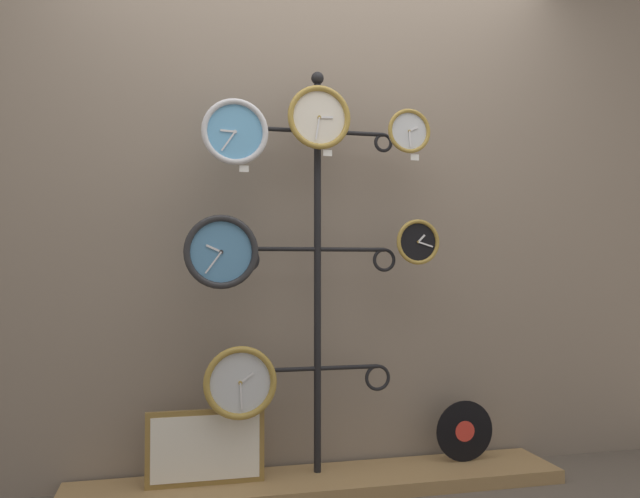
# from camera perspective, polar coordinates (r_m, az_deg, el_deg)

# --- Properties ---
(shop_wall) EXTENTS (4.40, 0.04, 2.80)m
(shop_wall) POSITION_cam_1_polar(r_m,az_deg,el_deg) (3.02, -0.93, 6.25)
(shop_wall) COLOR gray
(shop_wall) RESTS_ON ground_plane
(low_shelf) EXTENTS (2.20, 0.36, 0.06)m
(low_shelf) POSITION_cam_1_polar(r_m,az_deg,el_deg) (2.94, 0.05, -20.62)
(low_shelf) COLOR #9E7A4C
(low_shelf) RESTS_ON ground_plane
(display_stand) EXTENTS (0.75, 0.39, 1.88)m
(display_stand) POSITION_cam_1_polar(r_m,az_deg,el_deg) (2.87, -0.24, -9.86)
(display_stand) COLOR black
(display_stand) RESTS_ON ground_plane
(clock_top_left) EXTENTS (0.29, 0.04, 0.29)m
(clock_top_left) POSITION_cam_1_polar(r_m,az_deg,el_deg) (2.74, -7.78, 10.56)
(clock_top_left) COLOR #60A8DB
(clock_top_center) EXTENTS (0.29, 0.04, 0.29)m
(clock_top_center) POSITION_cam_1_polar(r_m,az_deg,el_deg) (2.83, -0.09, 11.92)
(clock_top_center) COLOR silver
(clock_top_right) EXTENTS (0.21, 0.04, 0.21)m
(clock_top_right) POSITION_cam_1_polar(r_m,az_deg,el_deg) (2.94, 8.12, 10.61)
(clock_top_right) COLOR silver
(clock_middle_left) EXTENTS (0.31, 0.04, 0.31)m
(clock_middle_left) POSITION_cam_1_polar(r_m,az_deg,el_deg) (2.66, -9.02, -0.26)
(clock_middle_left) COLOR #4C84B2
(clock_middle_right) EXTENTS (0.21, 0.04, 0.21)m
(clock_middle_right) POSITION_cam_1_polar(r_m,az_deg,el_deg) (2.87, 8.91, 0.63)
(clock_middle_right) COLOR black
(clock_bottom_left) EXTENTS (0.31, 0.04, 0.31)m
(clock_bottom_left) POSITION_cam_1_polar(r_m,az_deg,el_deg) (2.71, -7.31, -12.03)
(clock_bottom_left) COLOR silver
(vinyl_record) EXTENTS (0.29, 0.01, 0.29)m
(vinyl_record) POSITION_cam_1_polar(r_m,az_deg,el_deg) (3.16, 13.09, -15.91)
(vinyl_record) COLOR black
(vinyl_record) RESTS_ON low_shelf
(picture_frame) EXTENTS (0.50, 0.02, 0.32)m
(picture_frame) POSITION_cam_1_polar(r_m,az_deg,el_deg) (2.82, -10.41, -17.41)
(picture_frame) COLOR olive
(picture_frame) RESTS_ON low_shelf
(price_tag_upper) EXTENTS (0.04, 0.00, 0.03)m
(price_tag_upper) POSITION_cam_1_polar(r_m,az_deg,el_deg) (2.71, -6.96, 7.30)
(price_tag_upper) COLOR white
(price_tag_mid) EXTENTS (0.04, 0.00, 0.03)m
(price_tag_mid) POSITION_cam_1_polar(r_m,az_deg,el_deg) (2.81, 0.70, 8.78)
(price_tag_mid) COLOR white
(price_tag_lower) EXTENTS (0.04, 0.00, 0.03)m
(price_tag_lower) POSITION_cam_1_polar(r_m,az_deg,el_deg) (2.92, 8.66, 8.29)
(price_tag_lower) COLOR white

